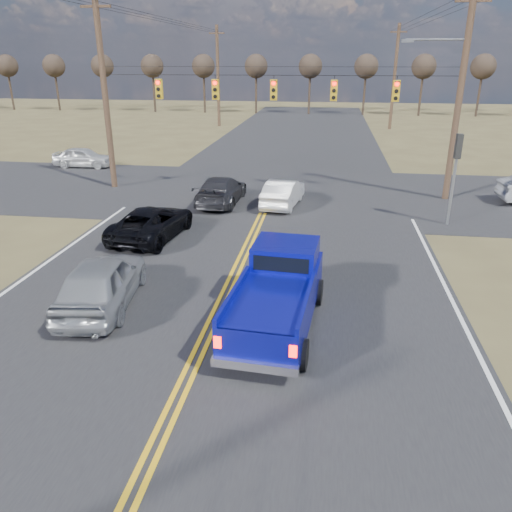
# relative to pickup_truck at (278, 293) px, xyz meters

# --- Properties ---
(ground) EXTENTS (160.00, 160.00, 0.00)m
(ground) POSITION_rel_pickup_truck_xyz_m (-1.77, -3.63, -0.96)
(ground) COLOR brown
(ground) RESTS_ON ground
(road_main) EXTENTS (14.00, 120.00, 0.02)m
(road_main) POSITION_rel_pickup_truck_xyz_m (-1.77, 6.37, -0.96)
(road_main) COLOR #28282B
(road_main) RESTS_ON ground
(road_cross) EXTENTS (120.00, 12.00, 0.02)m
(road_cross) POSITION_rel_pickup_truck_xyz_m (-1.77, 14.37, -0.96)
(road_cross) COLOR #28282B
(road_cross) RESTS_ON ground
(signal_gantry) EXTENTS (19.60, 4.83, 10.00)m
(signal_gantry) POSITION_rel_pickup_truck_xyz_m (-1.27, 14.16, 4.11)
(signal_gantry) COLOR #473323
(signal_gantry) RESTS_ON ground
(utility_poles) EXTENTS (19.60, 58.32, 10.00)m
(utility_poles) POSITION_rel_pickup_truck_xyz_m (-1.77, 13.37, 4.27)
(utility_poles) COLOR #473323
(utility_poles) RESTS_ON ground
(treeline) EXTENTS (87.00, 117.80, 7.40)m
(treeline) POSITION_rel_pickup_truck_xyz_m (-1.77, 23.34, 4.75)
(treeline) COLOR #33261C
(treeline) RESTS_ON ground
(pickup_truck) EXTENTS (2.42, 5.38, 1.97)m
(pickup_truck) POSITION_rel_pickup_truck_xyz_m (0.00, 0.00, 0.00)
(pickup_truck) COLOR black
(pickup_truck) RESTS_ON ground
(silver_suv) EXTENTS (2.39, 4.71, 1.54)m
(silver_suv) POSITION_rel_pickup_truck_xyz_m (-5.16, 0.44, -0.19)
(silver_suv) COLOR #979A9E
(silver_suv) RESTS_ON ground
(black_suv) EXTENTS (2.63, 4.83, 1.28)m
(black_suv) POSITION_rel_pickup_truck_xyz_m (-5.74, 6.41, -0.31)
(black_suv) COLOR black
(black_suv) RESTS_ON ground
(white_car_queue) EXTENTS (1.91, 4.14, 1.31)m
(white_car_queue) POSITION_rel_pickup_truck_xyz_m (-0.97, 11.87, -0.30)
(white_car_queue) COLOR silver
(white_car_queue) RESTS_ON ground
(dgrey_car_queue) EXTENTS (2.05, 4.69, 1.34)m
(dgrey_car_queue) POSITION_rel_pickup_truck_xyz_m (-4.07, 11.87, -0.29)
(dgrey_car_queue) COLOR #2E2E32
(dgrey_car_queue) RESTS_ON ground
(cross_car_west) EXTENTS (1.69, 3.95, 1.33)m
(cross_car_west) POSITION_rel_pickup_truck_xyz_m (-15.04, 19.37, -0.29)
(cross_car_west) COLOR silver
(cross_car_west) RESTS_ON ground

